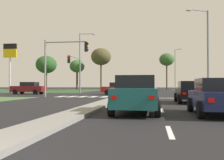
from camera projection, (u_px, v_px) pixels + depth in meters
ground_plane at (127, 95)px, 32.56m from camera, size 200.00×200.00×0.00m
grass_verge_far_left at (23, 90)px, 60.58m from camera, size 35.00×35.00×0.01m
median_island_near at (92, 108)px, 13.78m from camera, size 1.20×22.00×0.14m
median_island_far at (138, 90)px, 57.28m from camera, size 1.20×36.00×0.14m
lane_dash_near at (170, 132)px, 7.04m from camera, size 0.14×2.00×0.01m
lane_dash_second at (162, 110)px, 12.97m from camera, size 0.14×2.00×0.01m
lane_dash_third at (159, 102)px, 18.90m from camera, size 0.14×2.00×0.01m
lane_dash_fourth at (158, 98)px, 24.84m from camera, size 0.14×2.00×0.01m
stop_bar_near at (161, 98)px, 25.08m from camera, size 6.40×0.50×0.01m
crosswalk_bar_near at (61, 97)px, 28.37m from camera, size 0.70×2.80×0.01m
crosswalk_bar_second at (72, 97)px, 28.20m from camera, size 0.70×2.80×0.01m
crosswalk_bar_third at (83, 97)px, 28.03m from camera, size 0.70×2.80×0.01m
crosswalk_bar_fourth at (94, 97)px, 27.86m from camera, size 0.70×2.80×0.01m
crosswalk_bar_fifth at (105, 97)px, 27.69m from camera, size 0.70×2.80×0.01m
crosswalk_bar_sixth at (116, 97)px, 27.52m from camera, size 0.70×2.80×0.01m
crosswalk_bar_seventh at (127, 97)px, 27.35m from camera, size 0.70×2.80×0.01m
crosswalk_bar_eighth at (139, 97)px, 27.18m from camera, size 0.70×2.80×0.01m
car_navy_near at (218, 96)px, 10.97m from camera, size 2.05×4.27×1.49m
car_silver_second at (125, 87)px, 52.20m from camera, size 2.05×4.16×1.56m
car_teal_third at (136, 94)px, 11.74m from camera, size 1.98×4.48×1.61m
car_maroon_fourth at (29, 88)px, 35.52m from camera, size 4.32×2.03×1.59m
car_red_fifth at (120, 88)px, 33.56m from camera, size 4.59×1.99×1.52m
car_white_sixth at (120, 88)px, 45.10m from camera, size 2.06×4.30×1.52m
car_black_eighth at (191, 92)px, 18.46m from camera, size 1.94×4.40×1.48m
traffic_signal_near_left at (61, 58)px, 27.00m from camera, size 4.55×0.32×5.74m
traffic_signal_far_left at (76, 67)px, 38.10m from camera, size 0.32×5.80×5.28m
street_lamp_second at (206, 48)px, 27.96m from camera, size 2.45×1.36×8.94m
street_lamp_third at (81, 59)px, 44.38m from camera, size 2.68×0.42×9.66m
street_lamp_fourth at (176, 67)px, 69.26m from camera, size 1.65×2.24×10.30m
pedestrian_at_median at (135, 85)px, 42.00m from camera, size 0.34×0.34×1.76m
fuel_price_totem at (10, 57)px, 35.54m from camera, size 1.80×0.24×6.62m
treeline_near at (46, 65)px, 67.29m from camera, size 5.14×5.14×8.45m
treeline_second at (77, 67)px, 67.58m from camera, size 3.71×3.71×7.44m
treeline_third at (101, 57)px, 64.43m from camera, size 4.75×4.75×9.95m
treeline_fourth at (167, 60)px, 64.54m from camera, size 3.52×3.52×8.76m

